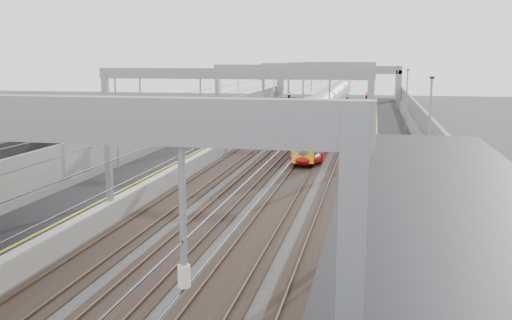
% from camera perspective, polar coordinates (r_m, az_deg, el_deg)
% --- Properties ---
extents(platform_left, '(4.00, 120.00, 1.00)m').
position_cam_1_polar(platform_left, '(51.30, -4.80, 1.58)').
color(platform_left, black).
rests_on(platform_left, ground).
extents(platform_right, '(4.00, 120.00, 1.00)m').
position_cam_1_polar(platform_right, '(49.24, 13.36, 0.98)').
color(platform_right, black).
rests_on(platform_right, ground).
extents(tracks, '(11.40, 140.00, 0.20)m').
position_cam_1_polar(tracks, '(49.71, 4.09, 0.79)').
color(tracks, black).
rests_on(tracks, ground).
extents(overhead_line, '(13.00, 140.00, 6.60)m').
position_cam_1_polar(overhead_line, '(55.67, 5.09, 8.07)').
color(overhead_line, gray).
rests_on(overhead_line, platform_left).
extents(canopy_right, '(4.40, 30.00, 4.24)m').
position_cam_1_polar(canopy_right, '(7.40, 23.51, -13.94)').
color(canopy_right, black).
rests_on(canopy_right, platform_right).
extents(overbridge, '(22.00, 2.20, 6.90)m').
position_cam_1_polar(overbridge, '(103.88, 8.24, 8.43)').
color(overbridge, slate).
rests_on(overbridge, ground).
extents(wall_left, '(0.30, 120.00, 3.20)m').
position_cam_1_polar(wall_left, '(52.15, -8.19, 2.87)').
color(wall_left, slate).
rests_on(wall_left, ground).
extents(wall_right, '(0.30, 120.00, 3.20)m').
position_cam_1_polar(wall_right, '(49.29, 17.14, 2.11)').
color(wall_right, slate).
rests_on(wall_right, ground).
extents(train, '(2.51, 45.77, 3.98)m').
position_cam_1_polar(train, '(62.49, 7.13, 4.39)').
color(train, maroon).
rests_on(train, ground).
extents(signal_green, '(0.32, 0.32, 3.48)m').
position_cam_1_polar(signal_green, '(80.02, 3.33, 5.99)').
color(signal_green, black).
rests_on(signal_green, ground).
extents(signal_red_near, '(0.32, 0.32, 3.48)m').
position_cam_1_polar(signal_red_near, '(70.21, 9.05, 5.33)').
color(signal_red_near, black).
rests_on(signal_red_near, ground).
extents(signal_red_far, '(0.32, 0.32, 3.48)m').
position_cam_1_polar(signal_red_far, '(80.65, 10.99, 5.86)').
color(signal_red_far, black).
rests_on(signal_red_far, ground).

